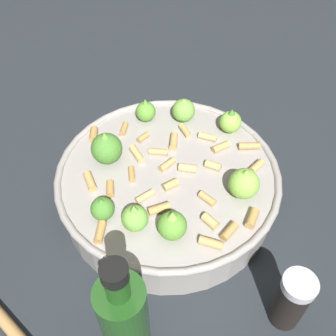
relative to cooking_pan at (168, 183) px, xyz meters
The scene contains 5 objects.
ground_plane 0.04m from the cooking_pan, 13.20° to the right, with size 2.40×2.40×0.00m, color #23282D.
cooking_pan is the anchor object (origin of this frame).
pepper_shaker 0.24m from the cooking_pan, 30.45° to the left, with size 0.04×0.04×0.10m.
olive_oil_bottle 0.23m from the cooking_pan, 19.73° to the right, with size 0.06×0.06×0.19m.
wooden_spoon 0.29m from the cooking_pan, 48.89° to the right, with size 0.18×0.16×0.02m.
Camera 1 is at (0.39, -0.05, 0.51)m, focal length 42.13 mm.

